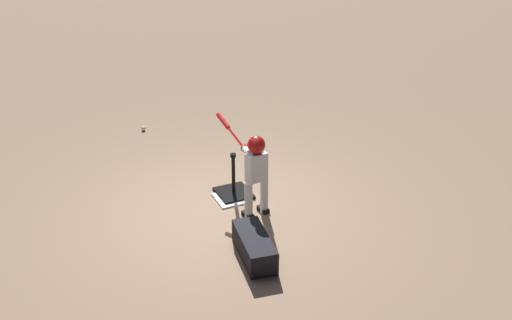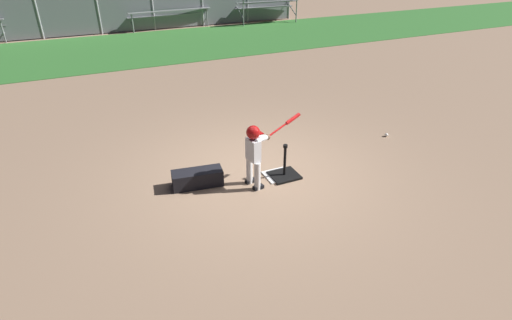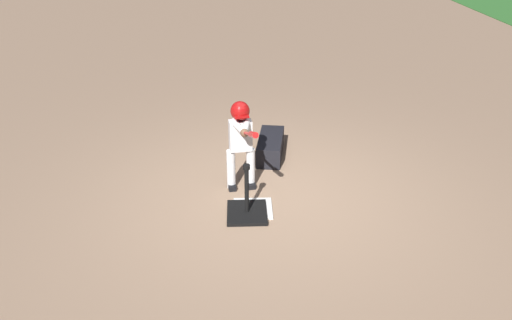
% 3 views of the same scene
% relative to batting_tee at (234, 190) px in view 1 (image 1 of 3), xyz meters
% --- Properties ---
extents(ground_plane, '(90.00, 90.00, 0.00)m').
position_rel_batting_tee_xyz_m(ground_plane, '(-0.36, 0.34, -0.07)').
color(ground_plane, '#93755B').
extents(home_plate, '(0.44, 0.44, 0.02)m').
position_rel_batting_tee_xyz_m(home_plate, '(-0.10, 0.07, -0.06)').
color(home_plate, white).
rests_on(home_plate, ground_plane).
extents(batting_tee, '(0.49, 0.44, 0.62)m').
position_rel_batting_tee_xyz_m(batting_tee, '(0.00, 0.00, 0.00)').
color(batting_tee, black).
rests_on(batting_tee, ground_plane).
extents(batter_child, '(1.04, 0.36, 1.12)m').
position_rel_batting_tee_xyz_m(batter_child, '(-0.58, -0.05, 0.63)').
color(batter_child, silver).
rests_on(batter_child, ground_plane).
extents(baseball, '(0.07, 0.07, 0.07)m').
position_rel_batting_tee_xyz_m(baseball, '(2.74, 0.54, -0.03)').
color(baseball, white).
rests_on(baseball, ground_plane).
extents(equipment_bag, '(0.88, 0.44, 0.28)m').
position_rel_batting_tee_xyz_m(equipment_bag, '(-1.47, 0.36, 0.07)').
color(equipment_bag, black).
rests_on(equipment_bag, ground_plane).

